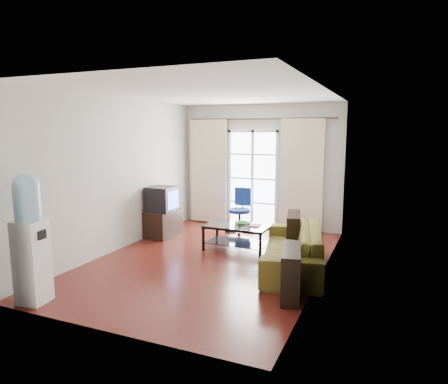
% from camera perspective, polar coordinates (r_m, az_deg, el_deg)
% --- Properties ---
extents(floor, '(5.20, 5.20, 0.00)m').
position_cam_1_polar(floor, '(6.73, -1.91, -9.70)').
color(floor, '#5E1E16').
rests_on(floor, ground).
extents(ceiling, '(5.20, 5.20, 0.00)m').
position_cam_1_polar(ceiling, '(6.41, -2.04, 13.86)').
color(ceiling, white).
rests_on(ceiling, wall_back).
extents(wall_back, '(3.60, 0.02, 2.70)m').
position_cam_1_polar(wall_back, '(8.84, 5.17, 3.67)').
color(wall_back, beige).
rests_on(wall_back, floor).
extents(wall_front, '(3.60, 0.02, 2.70)m').
position_cam_1_polar(wall_front, '(4.24, -16.95, -2.21)').
color(wall_front, beige).
rests_on(wall_front, floor).
extents(wall_left, '(0.02, 5.20, 2.70)m').
position_cam_1_polar(wall_left, '(7.37, -14.78, 2.40)').
color(wall_left, beige).
rests_on(wall_left, floor).
extents(wall_right, '(0.02, 5.20, 2.70)m').
position_cam_1_polar(wall_right, '(5.91, 14.07, 0.91)').
color(wall_right, beige).
rests_on(wall_right, floor).
extents(french_door, '(1.16, 0.06, 2.15)m').
position_cam_1_polar(french_door, '(8.87, 4.11, 1.91)').
color(french_door, white).
rests_on(french_door, wall_back).
extents(curtain_rod, '(3.30, 0.04, 0.04)m').
position_cam_1_polar(curtain_rod, '(8.72, 5.06, 10.38)').
color(curtain_rod, '#4C3F2D').
rests_on(curtain_rod, wall_back).
extents(curtain_left, '(0.90, 0.07, 2.35)m').
position_cam_1_polar(curtain_left, '(9.18, -2.23, 2.95)').
color(curtain_left, beige).
rests_on(curtain_left, curtain_rod).
extents(curtain_right, '(0.90, 0.07, 2.35)m').
position_cam_1_polar(curtain_right, '(8.50, 11.01, 2.32)').
color(curtain_right, beige).
rests_on(curtain_right, curtain_rod).
extents(radiator, '(0.64, 0.12, 0.64)m').
position_cam_1_polar(radiator, '(8.69, 9.91, -3.33)').
color(radiator, gray).
rests_on(radiator, floor).
extents(sofa, '(2.56, 1.78, 0.64)m').
position_cam_1_polar(sofa, '(6.38, 9.74, -7.83)').
color(sofa, olive).
rests_on(sofa, floor).
extents(coffee_table, '(1.14, 0.66, 0.46)m').
position_cam_1_polar(coffee_table, '(7.20, 1.91, -6.01)').
color(coffee_table, silver).
rests_on(coffee_table, floor).
extents(bowl, '(0.33, 0.33, 0.06)m').
position_cam_1_polar(bowl, '(7.17, 2.60, -4.51)').
color(bowl, green).
rests_on(bowl, coffee_table).
extents(book, '(0.17, 0.23, 0.02)m').
position_cam_1_polar(book, '(7.14, 3.83, -4.71)').
color(book, maroon).
rests_on(book, coffee_table).
extents(remote, '(0.17, 0.08, 0.02)m').
position_cam_1_polar(remote, '(7.17, 4.15, -4.68)').
color(remote, black).
rests_on(remote, coffee_table).
extents(tv_stand, '(0.53, 0.76, 0.54)m').
position_cam_1_polar(tv_stand, '(8.21, -8.67, -4.45)').
color(tv_stand, black).
rests_on(tv_stand, floor).
extents(crt_tv, '(0.56, 0.55, 0.49)m').
position_cam_1_polar(crt_tv, '(8.05, -9.02, -0.97)').
color(crt_tv, black).
rests_on(crt_tv, tv_stand).
extents(task_chair, '(0.63, 0.63, 0.93)m').
position_cam_1_polar(task_chair, '(8.48, 2.31, -3.88)').
color(task_chair, black).
rests_on(task_chair, floor).
extents(water_cooler, '(0.38, 0.37, 1.63)m').
position_cam_1_polar(water_cooler, '(5.45, -25.97, -5.70)').
color(water_cooler, white).
rests_on(water_cooler, floor).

